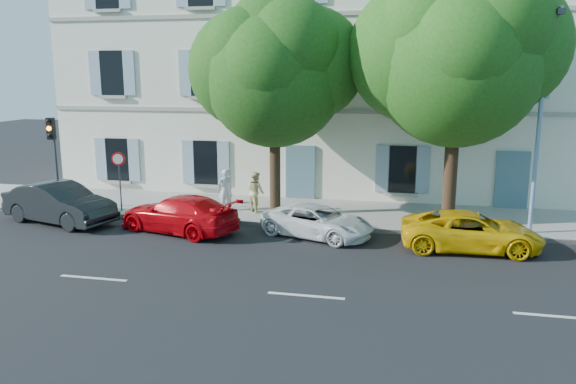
% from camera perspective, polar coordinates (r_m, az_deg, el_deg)
% --- Properties ---
extents(ground, '(90.00, 90.00, 0.00)m').
position_cam_1_polar(ground, '(18.30, 4.10, -5.80)').
color(ground, black).
extents(sidewalk, '(36.00, 4.50, 0.15)m').
position_cam_1_polar(sidewalk, '(22.53, 5.70, -2.23)').
color(sidewalk, '#A09E96').
rests_on(sidewalk, ground).
extents(kerb, '(36.00, 0.16, 0.16)m').
position_cam_1_polar(kerb, '(20.45, 5.01, -3.68)').
color(kerb, '#9E998E').
rests_on(kerb, ground).
extents(building, '(28.00, 7.00, 12.00)m').
position_cam_1_polar(building, '(27.58, 7.36, 12.74)').
color(building, white).
rests_on(building, ground).
extents(car_dark_sedan, '(4.91, 2.85, 1.53)m').
position_cam_1_polar(car_dark_sedan, '(22.91, -22.21, -1.07)').
color(car_dark_sedan, black).
rests_on(car_dark_sedan, ground).
extents(car_red_coupe, '(4.89, 3.08, 1.32)m').
position_cam_1_polar(car_red_coupe, '(20.44, -11.04, -2.18)').
color(car_red_coupe, red).
rests_on(car_red_coupe, ground).
extents(car_white_coupe, '(4.31, 3.02, 1.09)m').
position_cam_1_polar(car_white_coupe, '(19.50, 3.01, -3.00)').
color(car_white_coupe, white).
rests_on(car_white_coupe, ground).
extents(car_yellow_supercar, '(4.51, 2.22, 1.23)m').
position_cam_1_polar(car_yellow_supercar, '(18.95, 18.10, -3.81)').
color(car_yellow_supercar, '#EAB409').
rests_on(car_yellow_supercar, ground).
extents(tree_left, '(5.31, 5.31, 8.23)m').
position_cam_1_polar(tree_left, '(21.43, -1.37, 11.61)').
color(tree_left, '#3A2819').
rests_on(tree_left, sidewalk).
extents(tree_right, '(5.86, 5.86, 9.03)m').
position_cam_1_polar(tree_right, '(20.53, 16.80, 12.49)').
color(tree_right, '#3A2819').
rests_on(tree_right, sidewalk).
extents(traffic_light, '(0.31, 0.42, 3.70)m').
position_cam_1_polar(traffic_light, '(24.49, -22.78, 4.59)').
color(traffic_light, '#383A3D').
rests_on(traffic_light, sidewalk).
extents(road_sign, '(0.54, 0.17, 2.39)m').
position_cam_1_polar(road_sign, '(23.28, -16.80, 2.29)').
color(road_sign, '#383A3D').
rests_on(road_sign, sidewalk).
extents(street_lamp, '(0.28, 1.58, 7.42)m').
position_cam_1_polar(street_lamp, '(20.47, 24.35, 7.48)').
color(street_lamp, '#7293BF').
rests_on(street_lamp, sidewalk).
extents(pedestrian_a, '(0.73, 0.71, 1.68)m').
position_cam_1_polar(pedestrian_a, '(22.72, -6.39, 0.24)').
color(pedestrian_a, silver).
rests_on(pedestrian_a, sidewalk).
extents(pedestrian_b, '(0.99, 0.98, 1.62)m').
position_cam_1_polar(pedestrian_b, '(22.40, -3.31, 0.04)').
color(pedestrian_b, '#D5CD88').
rests_on(pedestrian_b, sidewalk).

